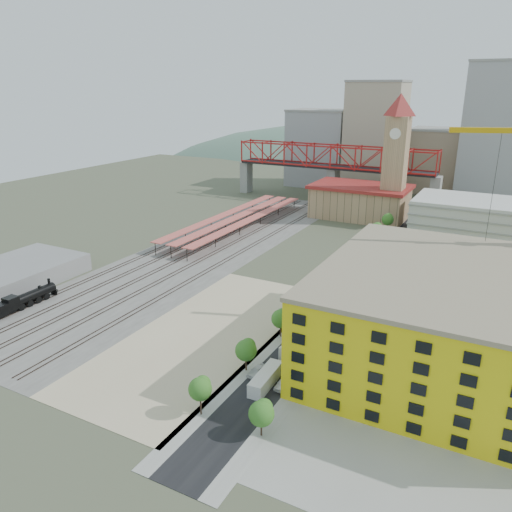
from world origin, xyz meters
The scene contains 31 objects.
ground centered at (0.00, 0.00, 0.00)m, with size 400.00×400.00×0.00m, color #474C38.
ballast_strip centered at (-36.00, 17.50, 0.03)m, with size 36.00×165.00×0.06m, color #605E59.
dirt_lot centered at (-4.00, -31.50, 0.03)m, with size 28.00×67.00×0.06m, color tan.
street_asphalt centered at (16.00, 15.00, 0.03)m, with size 12.00×170.00×0.06m, color black.
sidewalk_west centered at (10.50, 15.00, 0.02)m, with size 3.00×170.00×0.04m, color gray.
sidewalk_east centered at (21.50, 15.00, 0.02)m, with size 3.00×170.00×0.04m, color gray.
construction_pad centered at (45.00, -20.00, 0.03)m, with size 50.00×90.00×0.06m, color gray.
rail_tracks centered at (-37.80, 17.50, 0.15)m, with size 26.56×160.00×0.18m.
platform_canopies centered at (-41.00, 45.00, 3.99)m, with size 16.00×80.00×4.12m.
station_hall centered at (-5.00, 82.00, 6.67)m, with size 38.00×24.00×13.10m.
clock_tower centered at (8.00, 79.99, 28.70)m, with size 12.00×12.00×52.00m.
parking_garage centered at (36.00, 70.00, 7.00)m, with size 34.00×26.00×14.00m, color silver.
truss_bridge centered at (-25.00, 105.00, 18.86)m, with size 94.00×9.60×25.60m.
construction_building centered at (42.00, -20.00, 9.41)m, with size 44.60×50.60×18.80m.
warehouse centered at (-66.00, -30.00, 2.50)m, with size 22.00×32.00×5.00m, color gray.
street_trees centered at (16.00, 5.00, 0.00)m, with size 15.40×124.40×8.00m.
skyline centered at (7.47, 142.31, 22.81)m, with size 133.00×46.00×60.00m.
distant_hills centered at (45.28, 260.00, -79.54)m, with size 647.00×264.00×227.00m.
locomotive centered at (-50.00, -40.84, 1.93)m, with size 2.69×20.75×5.19m.
site_trailer_a centered at (16.00, -42.75, 1.34)m, with size 2.57×9.78×2.68m, color silver.
site_trailer_b centered at (16.00, -28.96, 1.40)m, with size 2.69×10.21×2.79m, color silver.
site_trailer_c centered at (16.00, -12.72, 1.31)m, with size 2.52×9.56×2.62m, color silver.
site_trailer_d centered at (16.00, -8.08, 1.23)m, with size 2.37×9.02×2.47m, color silver.
car_0 centered at (13.00, -40.39, 0.79)m, with size 1.87×4.64×1.58m, color silver.
car_1 centered at (13.00, -21.83, 0.74)m, with size 1.57×4.49×1.48m, color #A6A5AB.
car_2 centered at (13.00, -2.76, 0.73)m, with size 2.42×5.24×1.46m, color black.
car_3 centered at (13.00, 29.95, 0.66)m, with size 1.85×4.56×1.32m, color #1A214C.
car_4 centered at (19.00, -41.82, 0.79)m, with size 1.87×4.64×1.58m, color white.
car_5 centered at (19.00, -10.91, 0.69)m, with size 1.46×4.18×1.38m, color #A0A1A6.
car_6 centered at (19.00, 24.44, 0.76)m, with size 2.52×5.47×1.52m, color black.
car_7 centered at (19.00, 49.54, 0.66)m, with size 1.84×4.51×1.31m, color #1A264B.
Camera 1 is at (50.34, -110.93, 50.49)m, focal length 35.00 mm.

